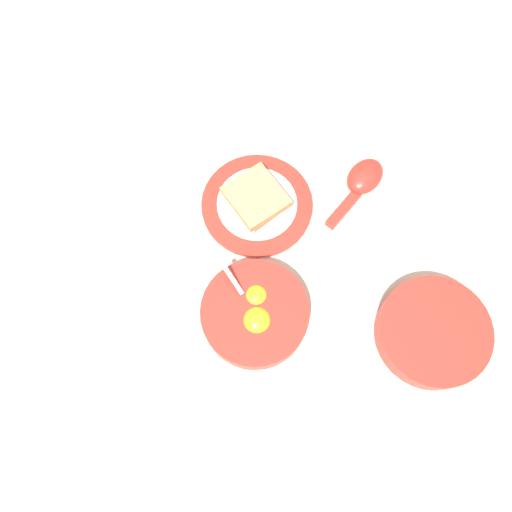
{
  "coord_description": "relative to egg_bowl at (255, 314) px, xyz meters",
  "views": [
    {
      "loc": [
        0.08,
        -0.24,
        0.81
      ],
      "look_at": [
        -0.08,
        -0.01,
        0.02
      ],
      "focal_mm": 35.0,
      "sensor_mm": 36.0,
      "label": 1
    }
  ],
  "objects": [
    {
      "name": "toast_plate",
      "position": [
        -0.11,
        0.17,
        -0.02
      ],
      "size": [
        0.2,
        0.2,
        0.01
      ],
      "color": "red",
      "rests_on": "ground_plane"
    },
    {
      "name": "ground_plane",
      "position": [
        0.02,
        0.1,
        -0.02
      ],
      "size": [
        3.0,
        3.0,
        0.0
      ],
      "primitive_type": "plane",
      "color": "beige"
    },
    {
      "name": "toast_sandwich",
      "position": [
        -0.11,
        0.17,
        0.01
      ],
      "size": [
        0.12,
        0.12,
        0.03
      ],
      "color": "tan",
      "rests_on": "toast_plate"
    },
    {
      "name": "soup_spoon",
      "position": [
        0.03,
        0.31,
        -0.01
      ],
      "size": [
        0.06,
        0.16,
        0.03
      ],
      "color": "red",
      "rests_on": "ground_plane"
    },
    {
      "name": "congee_bowl",
      "position": [
        0.25,
        0.13,
        0.0
      ],
      "size": [
        0.18,
        0.18,
        0.04
      ],
      "color": "red",
      "rests_on": "ground_plane"
    },
    {
      "name": "egg_bowl",
      "position": [
        0.0,
        0.0,
        0.0
      ],
      "size": [
        0.17,
        0.17,
        0.07
      ],
      "color": "red",
      "rests_on": "ground_plane"
    }
  ]
}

